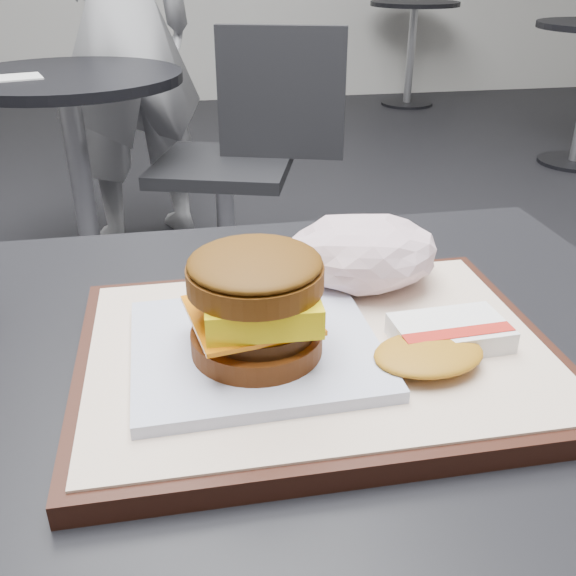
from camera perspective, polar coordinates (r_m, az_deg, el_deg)
The scene contains 10 objects.
customer_table at distance 0.65m, azimuth -3.16°, elevation -20.20°, with size 0.80×0.60×0.77m.
serving_tray at distance 0.52m, azimuth 2.59°, elevation -5.91°, with size 0.38×0.28×0.02m.
breakfast_sandwich at distance 0.48m, azimuth -2.83°, elevation -2.34°, with size 0.19×0.18×0.09m.
hash_brown at distance 0.52m, azimuth 13.41°, elevation -4.70°, with size 0.12×0.10×0.02m.
crumpled_wrapper at distance 0.60m, azimuth 6.73°, elevation 3.15°, with size 0.14×0.11×0.06m, color silver, non-canonical shape.
neighbor_table at distance 2.17m, azimuth -18.42°, elevation 12.45°, with size 0.70×0.70×0.75m.
napkin at distance 2.09m, azimuth -22.79°, elevation 16.90°, with size 0.12×0.12×0.00m, color silver.
neighbor_chair at distance 2.10m, azimuth -3.96°, elevation 12.16°, with size 0.65×0.52×0.88m.
patron at distance 2.61m, azimuth -14.55°, elevation 21.51°, with size 0.60×0.40×1.65m, color silver.
bg_table_far at distance 5.30m, azimuth 11.03°, elevation 21.70°, with size 0.66×0.66×0.75m.
Camera 1 is at (-0.04, -0.44, 1.07)m, focal length 40.00 mm.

